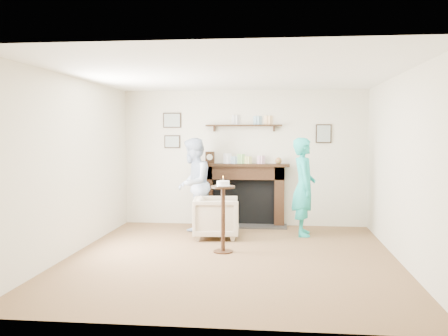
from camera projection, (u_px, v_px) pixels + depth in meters
The scene contains 6 objects.
ground at pixel (231, 257), 6.86m from camera, with size 5.00×5.00×0.00m, color brown.
room_shell at pixel (236, 139), 7.43m from camera, with size 4.54×5.02×2.52m.
armchair at pixel (216, 238), 8.16m from camera, with size 0.72×0.74×0.67m, color tan.
man at pixel (193, 230), 8.84m from camera, with size 0.79×0.62×1.63m, color silver.
woman at pixel (303, 235), 8.37m from camera, with size 0.60×0.39×1.64m, color #1EACA9.
pedestal_table at pixel (223, 206), 7.12m from camera, with size 0.34×0.34×1.10m.
Camera 1 is at (0.63, -6.73, 1.71)m, focal length 40.00 mm.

